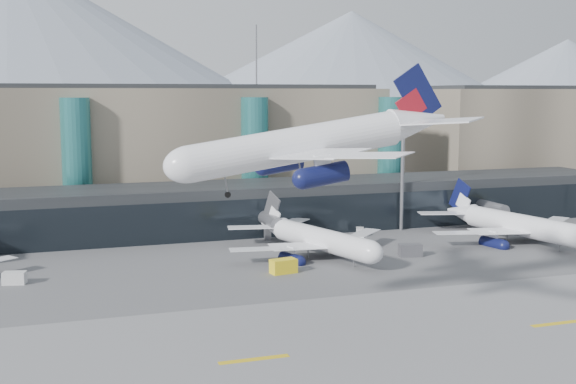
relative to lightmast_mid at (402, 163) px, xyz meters
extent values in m
plane|color=#515154|center=(-30.00, -48.00, -14.42)|extent=(900.00, 900.00, 0.00)
cube|color=slate|center=(-30.00, -63.00, -14.40)|extent=(400.00, 40.00, 0.04)
cube|color=gold|center=(-50.00, -63.00, -14.37)|extent=(8.00, 1.00, 0.02)
cube|color=gold|center=(-10.00, -63.00, -14.37)|extent=(8.00, 1.00, 0.02)
cube|color=black|center=(-30.00, 10.00, -9.42)|extent=(170.00, 18.00, 10.00)
cube|color=black|center=(-30.00, 1.10, -10.42)|extent=(170.00, 0.40, 8.00)
cylinder|color=slate|center=(-30.00, -1.00, -10.22)|extent=(2.80, 14.00, 2.80)
cube|color=slate|center=(-30.00, -1.00, -13.22)|extent=(1.20, 1.20, 2.40)
cylinder|color=slate|center=(20.00, -1.00, -10.22)|extent=(2.80, 14.00, 2.80)
cube|color=slate|center=(20.00, -1.00, -13.22)|extent=(1.20, 1.20, 2.40)
cube|color=gray|center=(-55.00, 42.00, 0.58)|extent=(130.00, 30.00, 30.00)
cube|color=black|center=(-55.00, 42.00, 16.08)|extent=(123.50, 28.00, 1.00)
cube|color=gray|center=(65.00, 42.00, 0.58)|extent=(70.00, 30.00, 30.00)
cube|color=black|center=(65.00, 42.00, 16.08)|extent=(66.50, 28.00, 1.00)
cylinder|color=#297474|center=(-65.00, 26.00, -0.42)|extent=(6.40, 6.40, 28.00)
cylinder|color=#297474|center=(-25.00, 26.00, -0.42)|extent=(6.40, 6.40, 28.00)
cylinder|color=#297474|center=(10.00, 26.00, -0.42)|extent=(6.40, 6.40, 28.00)
cylinder|color=slate|center=(-20.00, 42.00, 23.58)|extent=(0.40, 0.40, 16.00)
cone|color=gray|center=(-90.00, 332.00, 40.58)|extent=(400.00, 400.00, 110.00)
cone|color=gray|center=(130.00, 332.00, 28.08)|extent=(340.00, 340.00, 85.00)
cone|color=gray|center=(310.00, 332.00, 20.58)|extent=(300.00, 300.00, 70.00)
cylinder|color=slate|center=(0.00, 0.00, -1.92)|extent=(0.70, 0.70, 25.00)
cube|color=slate|center=(0.00, 0.00, 10.88)|extent=(3.00, 1.20, 0.60)
cylinder|color=white|center=(-40.62, -55.42, 10.06)|extent=(25.91, 5.05, 4.27)
ellipsoid|color=white|center=(-53.51, -55.81, 10.06)|extent=(6.11, 4.45, 4.27)
cone|color=white|center=(-24.05, -54.92, 10.27)|extent=(7.49, 4.49, 4.27)
cube|color=white|center=(-38.50, -64.58, 9.35)|extent=(13.88, 19.27, 0.21)
cylinder|color=#0E123F|center=(-40.04, -62.41, 7.17)|extent=(5.23, 2.50, 2.35)
cube|color=white|center=(-23.89, -60.08, 10.49)|extent=(7.95, 10.15, 0.17)
cube|color=white|center=(-39.06, -46.16, 9.35)|extent=(13.04, 19.40, 0.21)
cylinder|color=#0E123F|center=(-40.46, -48.41, 7.17)|extent=(5.23, 2.50, 2.35)
cube|color=white|center=(-24.20, -49.77, 10.49)|extent=(7.55, 10.22, 0.17)
cube|color=#0E123F|center=(-23.68, -54.91, 13.69)|extent=(6.39, 0.45, 7.52)
cube|color=maroon|center=(-24.78, -54.95, 12.41)|extent=(4.28, 0.43, 4.11)
cylinder|color=slate|center=(-49.64, -55.69, 7.28)|extent=(0.17, 0.17, 3.42)
cylinder|color=black|center=(-49.64, -55.69, 5.78)|extent=(0.77, 0.29, 0.76)
cylinder|color=black|center=(-39.44, -57.95, 5.78)|extent=(0.99, 0.41, 0.98)
cylinder|color=black|center=(-39.59, -52.83, 5.78)|extent=(0.99, 0.41, 0.98)
cylinder|color=white|center=(-25.87, -17.00, -9.94)|extent=(11.16, 24.31, 4.02)
ellipsoid|color=white|center=(-22.20, -28.55, -9.94)|extent=(5.53, 6.57, 4.02)
cone|color=white|center=(-30.58, -2.15, -9.74)|extent=(5.92, 7.81, 4.02)
cube|color=white|center=(-18.14, -12.73, -10.61)|extent=(16.72, 16.05, 0.20)
cylinder|color=#0E123F|center=(-19.70, -14.68, -12.66)|extent=(3.57, 5.29, 2.21)
cube|color=white|center=(-25.96, -0.69, -9.54)|extent=(8.77, 8.85, 0.16)
cube|color=white|center=(-34.64, -17.97, -10.61)|extent=(17.92, 8.06, 0.20)
cylinder|color=#0E123F|center=(-32.24, -18.66, -12.66)|extent=(3.57, 5.29, 2.21)
cube|color=white|center=(-35.20, -3.62, -9.54)|extent=(9.48, 5.03, 0.16)
cube|color=slate|center=(-30.68, -1.82, -6.53)|extent=(2.04, 5.79, 7.07)
cube|color=white|center=(-30.37, -2.81, -7.74)|extent=(1.48, 3.91, 3.86)
cylinder|color=slate|center=(-23.30, -25.08, -12.56)|extent=(0.16, 0.16, 3.21)
cylinder|color=black|center=(-23.30, -25.08, -13.96)|extent=(0.46, 0.76, 0.71)
cylinder|color=black|center=(-23.88, -15.28, -13.96)|extent=(0.62, 0.98, 0.92)
cylinder|color=black|center=(-28.48, -16.74, -13.96)|extent=(0.62, 0.98, 0.92)
cylinder|color=white|center=(15.58, -17.00, -9.60)|extent=(9.61, 26.43, 4.32)
ellipsoid|color=white|center=(18.27, -29.77, -9.60)|extent=(5.48, 6.82, 4.32)
cone|color=white|center=(12.12, -0.59, -9.38)|extent=(5.77, 8.19, 4.32)
cube|color=white|center=(24.32, -13.25, -10.31)|extent=(18.71, 16.26, 0.22)
cylinder|color=#0E123F|center=(22.44, -15.17, -12.52)|extent=(3.40, 5.60, 2.38)
cube|color=white|center=(17.23, 0.49, -9.17)|extent=(9.83, 9.08, 0.17)
cube|color=white|center=(6.08, -17.10, -10.31)|extent=(19.59, 10.40, 0.22)
cylinder|color=#0E123F|center=(8.58, -18.10, -12.52)|extent=(3.40, 5.60, 2.38)
cube|color=white|center=(7.02, -1.66, -9.17)|extent=(10.35, 6.27, 0.17)
cube|color=#0E123F|center=(12.05, -0.22, -5.93)|extent=(1.59, 6.37, 7.61)
cube|color=white|center=(12.28, -1.31, -7.22)|extent=(1.19, 4.29, 4.16)
cylinder|color=slate|center=(17.47, -25.94, -12.41)|extent=(0.18, 0.18, 3.46)
cylinder|color=black|center=(17.47, -25.94, -13.93)|extent=(0.43, 0.81, 0.77)
cylinder|color=black|center=(17.89, -15.37, -13.93)|extent=(0.58, 1.04, 0.99)
cylinder|color=black|center=(12.81, -16.44, -13.93)|extent=(0.58, 1.04, 0.99)
cube|color=silver|center=(-76.32, -21.12, -13.47)|extent=(3.71, 2.61, 1.89)
cube|color=#45454A|center=(-9.94, -23.01, -13.31)|extent=(4.36, 2.90, 2.23)
cube|color=silver|center=(-10.85, -2.91, -13.62)|extent=(2.48, 3.17, 1.60)
cube|color=silver|center=(-21.47, -7.23, -13.82)|extent=(2.02, 2.39, 1.20)
cube|color=yellow|center=(-35.21, -27.52, -13.27)|extent=(4.49, 2.87, 2.31)
camera|label=1|loc=(-70.08, -136.00, 14.51)|focal=45.00mm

